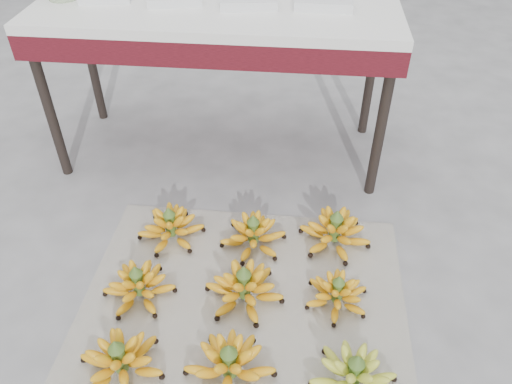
# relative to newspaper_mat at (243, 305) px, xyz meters

# --- Properties ---
(ground) EXTENTS (60.00, 60.00, 0.00)m
(ground) POSITION_rel_newspaper_mat_xyz_m (-0.09, 0.02, -0.00)
(ground) COLOR slate
(ground) RESTS_ON ground
(newspaper_mat) EXTENTS (1.26, 1.06, 0.01)m
(newspaper_mat) POSITION_rel_newspaper_mat_xyz_m (0.00, 0.00, 0.00)
(newspaper_mat) COLOR white
(newspaper_mat) RESTS_ON ground
(bunch_front_left) EXTENTS (0.39, 0.39, 0.18)m
(bunch_front_left) POSITION_rel_newspaper_mat_xyz_m (-0.38, -0.32, 0.06)
(bunch_front_left) COLOR gold
(bunch_front_left) RESTS_ON newspaper_mat
(bunch_front_center) EXTENTS (0.32, 0.32, 0.19)m
(bunch_front_center) POSITION_rel_newspaper_mat_xyz_m (-0.01, -0.31, 0.07)
(bunch_front_center) COLOR gold
(bunch_front_center) RESTS_ON newspaper_mat
(bunch_front_right) EXTENTS (0.36, 0.36, 0.18)m
(bunch_front_right) POSITION_rel_newspaper_mat_xyz_m (0.40, -0.30, 0.06)
(bunch_front_right) COLOR #8AA331
(bunch_front_right) RESTS_ON newspaper_mat
(bunch_mid_left) EXTENTS (0.32, 0.32, 0.17)m
(bunch_mid_left) POSITION_rel_newspaper_mat_xyz_m (-0.41, 0.00, 0.06)
(bunch_mid_left) COLOR gold
(bunch_mid_left) RESTS_ON newspaper_mat
(bunch_mid_center) EXTENTS (0.38, 0.38, 0.18)m
(bunch_mid_center) POSITION_rel_newspaper_mat_xyz_m (0.00, 0.03, 0.07)
(bunch_mid_center) COLOR gold
(bunch_mid_center) RESTS_ON newspaper_mat
(bunch_mid_right) EXTENTS (0.29, 0.29, 0.15)m
(bunch_mid_right) POSITION_rel_newspaper_mat_xyz_m (0.36, 0.05, 0.05)
(bunch_mid_right) COLOR gold
(bunch_mid_right) RESTS_ON newspaper_mat
(bunch_back_left) EXTENTS (0.34, 0.34, 0.17)m
(bunch_back_left) POSITION_rel_newspaper_mat_xyz_m (-0.36, 0.34, 0.06)
(bunch_back_left) COLOR gold
(bunch_back_left) RESTS_ON newspaper_mat
(bunch_back_center) EXTENTS (0.33, 0.33, 0.17)m
(bunch_back_center) POSITION_rel_newspaper_mat_xyz_m (0.01, 0.33, 0.06)
(bunch_back_center) COLOR gold
(bunch_back_center) RESTS_ON newspaper_mat
(bunch_back_right) EXTENTS (0.37, 0.37, 0.19)m
(bunch_back_right) POSITION_rel_newspaper_mat_xyz_m (0.35, 0.38, 0.07)
(bunch_back_right) COLOR gold
(bunch_back_right) RESTS_ON newspaper_mat
(vendor_table) EXTENTS (1.66, 0.66, 0.80)m
(vendor_table) POSITION_rel_newspaper_mat_xyz_m (-0.24, 1.03, 0.70)
(vendor_table) COLOR black
(vendor_table) RESTS_ON ground
(tray_right) EXTENTS (0.28, 0.22, 0.04)m
(tray_right) POSITION_rel_newspaper_mat_xyz_m (-0.09, 1.04, 0.81)
(tray_right) COLOR silver
(tray_right) RESTS_ON vendor_table
(tray_far_right) EXTENTS (0.26, 0.19, 0.07)m
(tray_far_right) POSITION_rel_newspaper_mat_xyz_m (0.24, 1.06, 0.81)
(tray_far_right) COLOR silver
(tray_far_right) RESTS_ON vendor_table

